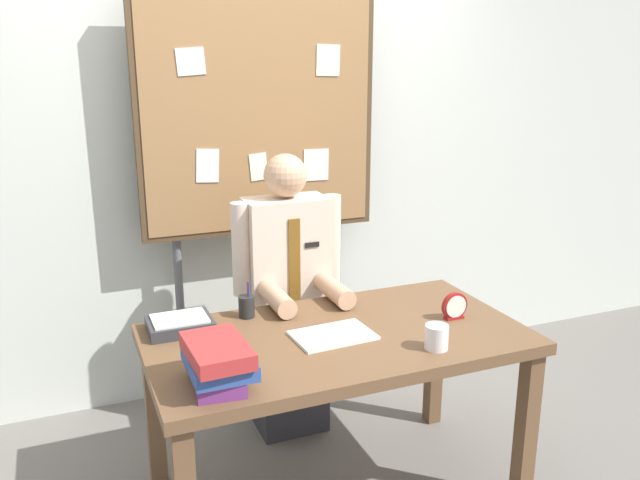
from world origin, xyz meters
The scene contains 10 objects.
back_wall centered at (0.00, 1.20, 1.35)m, with size 6.40×0.08×2.70m, color silver.
desk centered at (0.00, 0.00, 0.66)m, with size 1.53×0.83×0.76m.
person centered at (0.00, 0.60, 0.66)m, with size 0.55×0.56×1.42m.
bulletin_board centered at (0.00, 1.00, 1.55)m, with size 1.26×0.09×2.20m.
book_stack centered at (-0.55, -0.24, 0.85)m, with size 0.22×0.31×0.16m.
open_notebook centered at (-0.03, -0.02, 0.76)m, with size 0.32×0.22×0.01m, color white.
desk_clock centered at (0.53, -0.05, 0.81)m, with size 0.12×0.04×0.12m.
coffee_mug centered at (0.30, -0.27, 0.81)m, with size 0.09×0.09×0.10m, color white.
pen_holder centered at (-0.29, 0.31, 0.81)m, with size 0.07×0.07×0.16m.
paper_tray centered at (-0.59, 0.28, 0.79)m, with size 0.26×0.20×0.06m.
Camera 1 is at (-0.99, -2.22, 1.83)m, focal length 36.20 mm.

